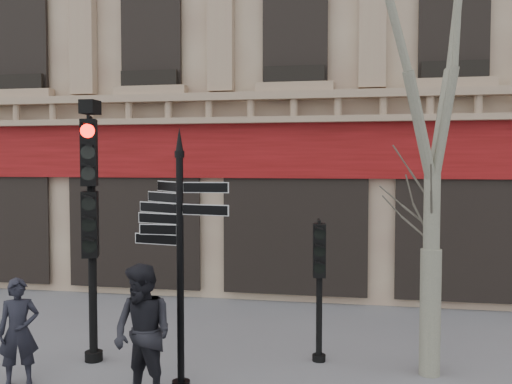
% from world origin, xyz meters
% --- Properties ---
extents(ground, '(80.00, 80.00, 0.00)m').
position_xyz_m(ground, '(0.00, 0.00, 0.00)').
color(ground, slate).
rests_on(ground, ground).
extents(building, '(28.00, 15.52, 18.00)m').
position_xyz_m(building, '(0.00, 12.48, 8.99)').
color(building, tan).
rests_on(building, ground).
extents(fingerpost, '(2.06, 2.06, 3.82)m').
position_xyz_m(fingerpost, '(-1.00, -0.59, 2.57)').
color(fingerpost, black).
rests_on(fingerpost, ground).
extents(traffic_signal_main, '(0.57, 0.49, 4.34)m').
position_xyz_m(traffic_signal_main, '(-2.83, 0.35, 2.74)').
color(traffic_signal_main, black).
rests_on(traffic_signal_main, ground).
extents(traffic_signal_secondary, '(0.42, 0.32, 2.32)m').
position_xyz_m(traffic_signal_secondary, '(0.87, 1.03, 1.62)').
color(traffic_signal_secondary, black).
rests_on(traffic_signal_secondary, ground).
extents(plane_tree, '(2.88, 2.88, 7.64)m').
position_xyz_m(plane_tree, '(2.62, 0.74, 5.36)').
color(plane_tree, gray).
rests_on(plane_tree, ground).
extents(pedestrian_a, '(0.70, 0.61, 1.60)m').
position_xyz_m(pedestrian_a, '(-3.45, -0.81, 0.80)').
color(pedestrian_a, black).
rests_on(pedestrian_a, ground).
extents(pedestrian_b, '(1.14, 1.03, 1.92)m').
position_xyz_m(pedestrian_b, '(-1.39, -1.06, 0.96)').
color(pedestrian_b, black).
rests_on(pedestrian_b, ground).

